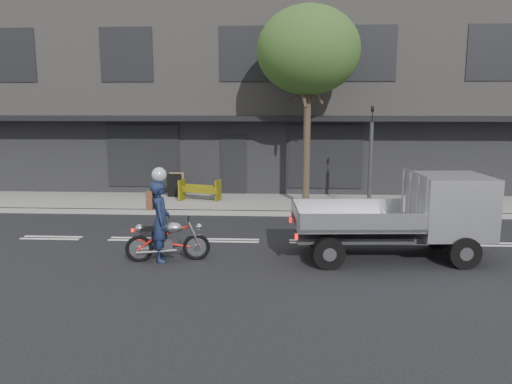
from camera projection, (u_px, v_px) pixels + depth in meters
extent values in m
plane|color=black|center=(229.00, 241.00, 13.16)|extent=(80.00, 80.00, 0.00)
cube|color=gray|center=(243.00, 203.00, 17.77)|extent=(32.00, 3.20, 0.15)
cube|color=gray|center=(239.00, 213.00, 16.20)|extent=(32.00, 0.20, 0.15)
cube|color=slate|center=(254.00, 95.00, 23.59)|extent=(26.00, 10.00, 8.00)
cylinder|color=#382B21|center=(307.00, 151.00, 16.83)|extent=(0.24, 0.24, 4.00)
ellipsoid|color=#234C1C|center=(308.00, 50.00, 16.26)|extent=(3.40, 3.40, 2.89)
cylinder|color=#2D2D30|center=(370.00, 169.00, 15.97)|extent=(0.12, 0.12, 3.00)
imported|color=black|center=(372.00, 114.00, 15.67)|extent=(0.08, 0.10, 0.50)
torus|color=black|center=(139.00, 249.00, 11.35)|extent=(0.63, 0.19, 0.63)
torus|color=black|center=(196.00, 247.00, 11.50)|extent=(0.63, 0.19, 0.63)
cube|color=#2D2D30|center=(166.00, 244.00, 11.40)|extent=(0.35, 0.27, 0.26)
ellipsoid|color=#ABABAF|center=(172.00, 227.00, 11.35)|extent=(0.55, 0.37, 0.26)
cube|color=black|center=(152.00, 229.00, 11.31)|extent=(0.53, 0.30, 0.08)
cylinder|color=black|center=(188.00, 219.00, 11.36)|extent=(0.13, 0.56, 0.04)
imported|color=#17213F|center=(161.00, 221.00, 11.33)|extent=(0.55, 0.74, 1.85)
cylinder|color=black|center=(329.00, 253.00, 10.84)|extent=(0.72, 0.31, 0.70)
cylinder|color=black|center=(319.00, 235.00, 12.40)|extent=(0.72, 0.31, 0.70)
cylinder|color=black|center=(464.00, 253.00, 10.88)|extent=(0.72, 0.31, 0.70)
cylinder|color=black|center=(437.00, 234.00, 12.43)|extent=(0.72, 0.31, 0.70)
cube|color=#2D2D30|center=(387.00, 236.00, 11.61)|extent=(4.31, 1.22, 0.13)
cube|color=silver|center=(450.00, 205.00, 11.50)|extent=(1.68, 1.77, 1.39)
cube|color=black|center=(452.00, 188.00, 11.43)|extent=(1.49, 1.67, 0.51)
cube|color=#A5A5AA|center=(354.00, 222.00, 11.54)|extent=(2.90, 1.99, 0.09)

